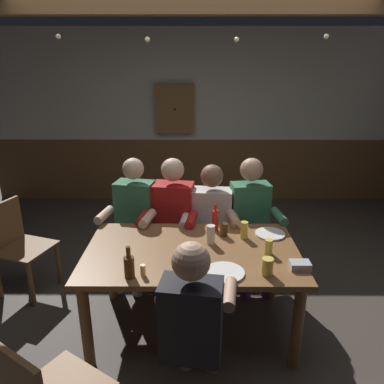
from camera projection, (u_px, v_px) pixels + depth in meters
name	position (u px, v px, depth m)	size (l,w,h in m)	color
ground_plane	(192.00, 315.00, 3.22)	(7.41, 7.41, 0.00)	#423A33
back_wall_upper	(193.00, 85.00, 5.40)	(6.17, 0.12, 1.59)	beige
back_wall_wainscot	(193.00, 169.00, 5.83)	(6.17, 0.12, 0.96)	brown
ceiling_beam	(192.00, 2.00, 2.52)	(5.56, 0.14, 0.16)	brown
dining_table	(192.00, 261.00, 2.87)	(1.64, 0.98, 0.72)	brown
person_0	(133.00, 217.00, 3.53)	(0.54, 0.58, 1.25)	#33724C
person_1	(172.00, 217.00, 3.53)	(0.55, 0.58, 1.25)	#AD1919
person_2	(211.00, 221.00, 3.52)	(0.56, 0.56, 1.18)	silver
person_3	(251.00, 218.00, 3.51)	(0.53, 0.54, 1.25)	#33724C
person_4	(193.00, 317.00, 2.19)	(0.53, 0.56, 1.19)	black
chair_empty_near_left	(18.00, 244.00, 3.44)	(0.56, 0.56, 0.88)	brown
table_candle	(143.00, 270.00, 2.48)	(0.04, 0.04, 0.08)	#F9E08C
condiment_caddy	(300.00, 265.00, 2.58)	(0.14, 0.10, 0.05)	#B2B7BC
plate_0	(270.00, 234.00, 3.08)	(0.25, 0.25, 0.01)	white
plate_1	(224.00, 273.00, 2.52)	(0.28, 0.28, 0.01)	white
bottle_0	(129.00, 266.00, 2.45)	(0.07, 0.07, 0.23)	#593314
bottle_1	(215.00, 220.00, 3.14)	(0.06, 0.06, 0.24)	red
pint_glass_0	(267.00, 266.00, 2.49)	(0.08, 0.08, 0.12)	#E5C64C
pint_glass_1	(224.00, 230.00, 3.05)	(0.06, 0.06, 0.11)	#4C2D19
pint_glass_2	(269.00, 247.00, 2.76)	(0.06, 0.06, 0.12)	#E5C64C
pint_glass_3	(244.00, 230.00, 3.01)	(0.06, 0.06, 0.14)	#E5C64C
pint_glass_4	(211.00, 234.00, 2.91)	(0.07, 0.07, 0.15)	white
wall_dart_cabinet	(175.00, 109.00, 5.39)	(0.56, 0.15, 0.70)	brown
string_lights	(192.00, 32.00, 2.53)	(4.36, 0.04, 0.15)	#F9EAB2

